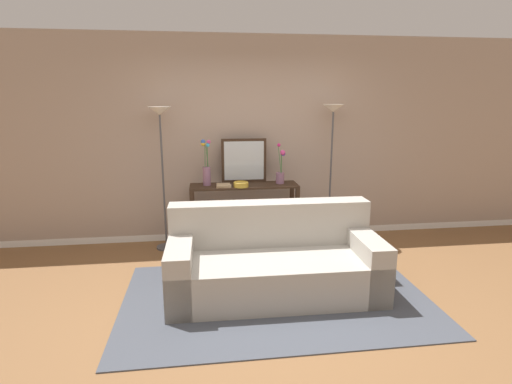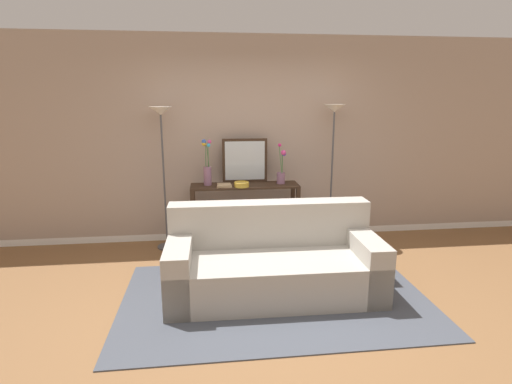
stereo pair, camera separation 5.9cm
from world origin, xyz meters
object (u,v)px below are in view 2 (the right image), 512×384
object	(u,v)px
vase_tall_flowers	(207,169)
fruit_bowl	(242,184)
wall_mirror	(245,161)
book_row_under_console	(217,242)
couch	(273,263)
floor_lamp_left	(162,139)
floor_lamp_right	(333,135)
vase_short_flowers	(281,172)
console_table	(245,203)
book_stack	(224,185)

from	to	relation	value
vase_tall_flowers	fruit_bowl	bearing A→B (deg)	-19.98
wall_mirror	book_row_under_console	size ratio (longest dim) A/B	1.49
couch	vase_tall_flowers	xyz separation A→B (m)	(-0.64, 1.40, 0.73)
floor_lamp_left	fruit_bowl	distance (m)	1.15
floor_lamp_right	vase_short_flowers	world-z (taller)	floor_lamp_right
console_table	floor_lamp_right	bearing A→B (deg)	1.65
console_table	book_row_under_console	world-z (taller)	console_table
floor_lamp_left	wall_mirror	xyz separation A→B (m)	(1.05, 0.13, -0.32)
book_stack	fruit_bowl	bearing A→B (deg)	-4.62
wall_mirror	book_row_under_console	xyz separation A→B (m)	(-0.39, -0.16, -1.07)
vase_short_flowers	book_row_under_console	distance (m)	1.27
fruit_bowl	book_stack	bearing A→B (deg)	175.38
floor_lamp_right	book_row_under_console	size ratio (longest dim) A/B	4.62
vase_short_flowers	book_stack	distance (m)	0.78
console_table	floor_lamp_right	size ratio (longest dim) A/B	0.76
couch	book_stack	bearing A→B (deg)	108.67
console_table	floor_lamp_right	xyz separation A→B (m)	(1.17, 0.03, 0.88)
couch	floor_lamp_left	distance (m)	2.15
floor_lamp_left	book_row_under_console	xyz separation A→B (m)	(0.66, -0.03, -1.38)
vase_short_flowers	book_row_under_console	size ratio (longest dim) A/B	1.33
fruit_bowl	vase_short_flowers	bearing A→B (deg)	13.88
vase_tall_flowers	vase_short_flowers	xyz separation A→B (m)	(0.96, -0.02, -0.05)
wall_mirror	book_stack	size ratio (longest dim) A/B	3.00
couch	book_stack	distance (m)	1.44
wall_mirror	vase_short_flowers	world-z (taller)	wall_mirror
couch	book_row_under_console	distance (m)	1.48
floor_lamp_right	book_stack	size ratio (longest dim) A/B	9.34
vase_short_flowers	console_table	bearing A→B (deg)	-178.80
vase_short_flowers	wall_mirror	bearing A→B (deg)	162.14
couch	fruit_bowl	size ratio (longest dim) A/B	10.94
book_row_under_console	book_stack	bearing A→B (deg)	-45.41
floor_lamp_left	couch	bearing A→B (deg)	-49.69
couch	fruit_bowl	bearing A→B (deg)	99.44
floor_lamp_right	vase_tall_flowers	xyz separation A→B (m)	(-1.65, -0.00, -0.42)
wall_mirror	vase_tall_flowers	size ratio (longest dim) A/B	1.01
couch	floor_lamp_left	xyz separation A→B (m)	(-1.19, 1.40, 1.13)
book_row_under_console	console_table	bearing A→B (deg)	0.00
couch	floor_lamp_right	size ratio (longest dim) A/B	1.13
floor_lamp_left	vase_short_flowers	size ratio (longest dim) A/B	3.43
book_row_under_console	wall_mirror	bearing A→B (deg)	22.20
vase_short_flowers	fruit_bowl	distance (m)	0.57
vase_tall_flowers	console_table	bearing A→B (deg)	-4.00
vase_tall_flowers	fruit_bowl	distance (m)	0.49
fruit_bowl	book_row_under_console	world-z (taller)	fruit_bowl
fruit_bowl	floor_lamp_right	bearing A→B (deg)	7.25
floor_lamp_left	wall_mirror	world-z (taller)	floor_lamp_left
floor_lamp_left	book_stack	world-z (taller)	floor_lamp_left
fruit_bowl	floor_lamp_left	bearing A→B (deg)	170.96
floor_lamp_left	fruit_bowl	size ratio (longest dim) A/B	9.53
wall_mirror	floor_lamp_left	bearing A→B (deg)	-173.13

